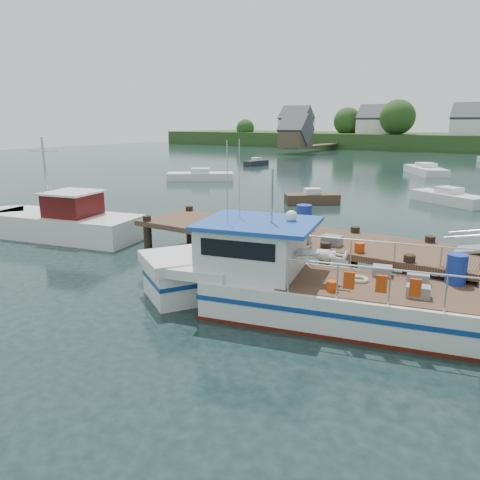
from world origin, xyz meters
The scene contains 8 objects.
ground_plane centered at (0.00, 0.00, 0.00)m, with size 160.00×160.00×0.00m, color black.
lobster_boat centered at (1.95, -3.28, 0.86)m, with size 9.86×4.71×4.74m.
work_boat centered at (-11.14, -1.33, 0.71)m, with size 8.61×4.09×4.51m.
moored_rowboat centered at (-5.19, 13.35, 0.37)m, with size 3.44×3.08×1.01m.
moored_a centered at (-18.97, 19.23, 0.40)m, with size 5.98×5.08×1.09m.
moored_b centered at (2.19, 18.20, 0.40)m, with size 5.09×3.91×1.09m.
moored_d centered at (-3.06, 35.76, 0.42)m, with size 5.49×6.88×1.14m.
moored_e centered at (-22.39, 34.54, 0.36)m, with size 1.62×3.61×0.96m.
Camera 1 is at (7.41, -14.27, 5.18)m, focal length 35.00 mm.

